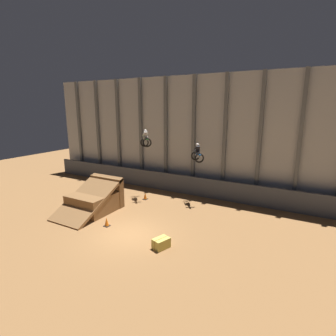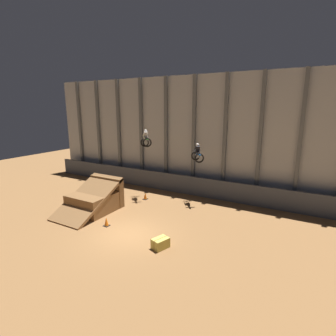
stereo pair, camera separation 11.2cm
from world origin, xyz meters
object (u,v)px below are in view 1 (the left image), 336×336
object	(u,v)px
traffic_cone_near_ramp	(145,196)
hay_bale_trackside	(161,243)
dirt_ramp	(96,199)
rider_bike_right_air	(197,154)
rider_bike_left_air	(146,140)
traffic_cone_arena_edge	(107,222)

from	to	relation	value
traffic_cone_near_ramp	hay_bale_trackside	bearing A→B (deg)	-49.84
dirt_ramp	traffic_cone_near_ramp	bearing A→B (deg)	61.56
dirt_ramp	rider_bike_right_air	bearing A→B (deg)	41.85
dirt_ramp	hay_bale_trackside	xyz separation A→B (m)	(7.02, -2.39, -0.54)
dirt_ramp	rider_bike_left_air	bearing A→B (deg)	69.60
rider_bike_right_air	hay_bale_trackside	size ratio (longest dim) A/B	1.61
traffic_cone_arena_edge	dirt_ramp	bearing A→B (deg)	145.54
traffic_cone_near_ramp	hay_bale_trackside	xyz separation A→B (m)	(5.07, -6.00, -0.00)
dirt_ramp	traffic_cone_near_ramp	world-z (taller)	dirt_ramp
dirt_ramp	rider_bike_left_air	world-z (taller)	rider_bike_left_air
dirt_ramp	rider_bike_left_air	xyz separation A→B (m)	(1.62, 4.35, 4.05)
dirt_ramp	hay_bale_trackside	size ratio (longest dim) A/B	4.46
rider_bike_left_air	traffic_cone_arena_edge	xyz separation A→B (m)	(0.97, -6.13, -4.59)
rider_bike_left_air	traffic_cone_arena_edge	distance (m)	7.72
traffic_cone_near_ramp	hay_bale_trackside	world-z (taller)	traffic_cone_near_ramp
traffic_cone_arena_edge	traffic_cone_near_ramp	bearing A→B (deg)	96.73
traffic_cone_near_ramp	traffic_cone_arena_edge	world-z (taller)	same
traffic_cone_arena_edge	hay_bale_trackside	distance (m)	4.48
dirt_ramp	rider_bike_right_air	world-z (taller)	rider_bike_right_air
dirt_ramp	rider_bike_right_air	size ratio (longest dim) A/B	2.77
dirt_ramp	traffic_cone_arena_edge	bearing A→B (deg)	-34.46
hay_bale_trackside	rider_bike_right_air	bearing A→B (deg)	98.75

